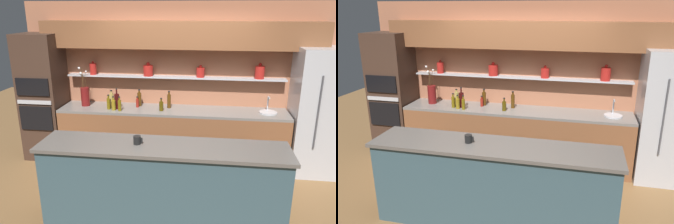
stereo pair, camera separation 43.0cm
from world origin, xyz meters
TOP-DOWN VIEW (x-y plane):
  - ground_plane at (0.00, 0.00)m, footprint 12.00×12.00m
  - back_wall_unit at (-0.00, 1.53)m, footprint 5.20×0.44m
  - back_counter_unit at (-0.09, 1.24)m, footprint 3.68×0.62m
  - island_counter at (0.00, -0.46)m, footprint 2.83×0.61m
  - refrigerator at (2.18, 1.20)m, footprint 0.83×0.73m
  - oven_tower at (-2.28, 1.24)m, footprint 0.65×0.64m
  - flower_vase at (-1.56, 1.28)m, footprint 0.16×0.16m
  - sink_fixture at (1.42, 1.25)m, footprint 0.27×0.27m
  - bottle_sauce_0 at (-0.68, 1.29)m, footprint 0.05×0.05m
  - bottle_spirit_1 at (-0.66, 1.37)m, footprint 0.07×0.07m
  - bottle_oil_2 at (-0.26, 1.14)m, footprint 0.07×0.07m
  - bottle_spirit_3 at (-0.15, 1.32)m, footprint 0.06×0.06m
  - bottle_oil_4 at (-1.11, 1.12)m, footprint 0.06×0.06m
  - bottle_oil_5 at (-0.91, 1.05)m, footprint 0.05×0.05m
  - bottle_spirit_6 at (-1.10, 1.24)m, footprint 0.07×0.07m
  - bottle_wine_7 at (-0.98, 1.17)m, footprint 0.08×0.08m
  - bottle_oil_8 at (-1.02, 1.09)m, footprint 0.07×0.07m
  - coffee_mug at (-0.29, -0.45)m, footprint 0.10×0.08m

SIDE VIEW (x-z plane):
  - ground_plane at x=0.00m, z-range 0.00..0.00m
  - back_counter_unit at x=-0.09m, z-range 0.00..0.92m
  - island_counter at x=0.00m, z-range 0.00..1.02m
  - sink_fixture at x=1.42m, z-range 0.82..1.07m
  - refrigerator at x=2.18m, z-range 0.00..1.95m
  - bottle_sauce_0 at x=-0.68m, z-range 0.91..1.09m
  - bottle_oil_2 at x=-0.26m, z-range 0.90..1.11m
  - bottle_oil_8 at x=-1.02m, z-range 0.89..1.12m
  - bottle_oil_5 at x=-0.91m, z-range 0.90..1.13m
  - bottle_oil_4 at x=-1.11m, z-range 0.90..1.14m
  - bottle_spirit_1 at x=-0.66m, z-range 0.90..1.18m
  - bottle_spirit_6 at x=-1.10m, z-range 0.90..1.18m
  - bottle_spirit_3 at x=-0.15m, z-range 0.90..1.18m
  - bottle_wine_7 at x=-0.98m, z-range 0.88..1.22m
  - oven_tower at x=-2.28m, z-range 0.00..2.11m
  - coffee_mug at x=-0.29m, z-range 1.02..1.11m
  - flower_vase at x=-1.56m, z-range 0.77..1.42m
  - back_wall_unit at x=0.00m, z-range 0.25..2.85m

